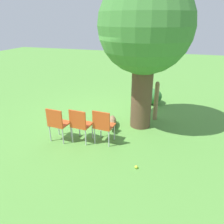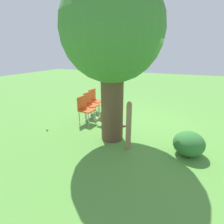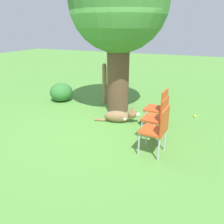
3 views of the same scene
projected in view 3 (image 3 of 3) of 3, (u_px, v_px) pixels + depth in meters
name	position (u px, v px, depth m)	size (l,w,h in m)	color
ground_plane	(96.00, 123.00, 5.25)	(30.00, 30.00, 0.00)	#56933D
oak_tree	(119.00, 5.00, 5.10)	(2.37, 2.37, 3.90)	brown
dog	(121.00, 116.00, 5.22)	(1.08, 0.43, 0.42)	olive
fence_post	(105.00, 84.00, 6.35)	(0.13, 0.13, 1.20)	#937551
red_chair_0	(158.00, 128.00, 3.77)	(0.45, 0.47, 0.89)	#D14C1E
red_chair_1	(158.00, 116.00, 4.29)	(0.45, 0.47, 0.89)	#D14C1E
red_chair_2	(159.00, 106.00, 4.81)	(0.45, 0.47, 0.89)	#D14C1E
tennis_ball	(195.00, 116.00, 5.55)	(0.07, 0.07, 0.07)	#CCE033
low_shrub	(61.00, 92.00, 6.73)	(0.69, 0.69, 0.55)	#337533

